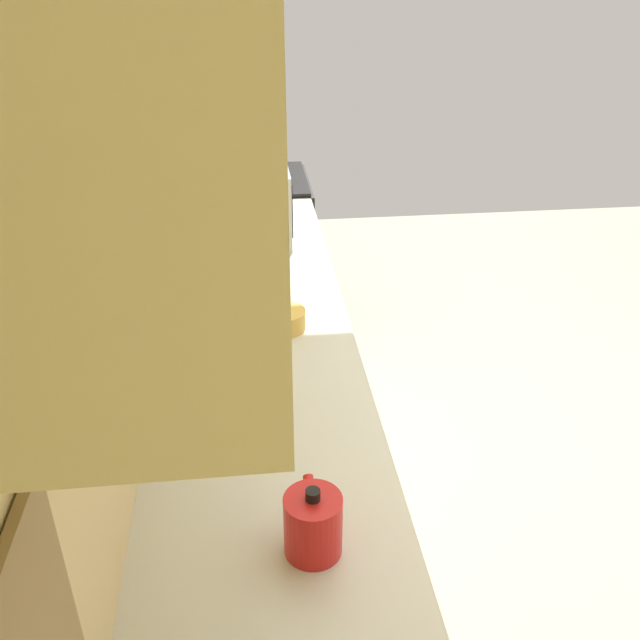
% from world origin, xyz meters
% --- Properties ---
extents(ground_plane, '(7.01, 7.01, 0.00)m').
position_xyz_m(ground_plane, '(0.00, 0.00, 0.00)').
color(ground_plane, beige).
extents(wall_back, '(4.50, 0.12, 2.60)m').
position_xyz_m(wall_back, '(0.00, 1.54, 1.30)').
color(wall_back, '#E6C98A').
rests_on(wall_back, ground_plane).
extents(counter_run, '(3.66, 0.66, 0.89)m').
position_xyz_m(counter_run, '(-0.36, 1.16, 0.45)').
color(counter_run, beige).
rests_on(counter_run, ground_plane).
extents(upper_cabinets, '(2.11, 0.33, 0.56)m').
position_xyz_m(upper_cabinets, '(-0.36, 1.31, 1.87)').
color(upper_cabinets, '#EFEAA7').
extents(oven_range, '(0.64, 0.67, 1.07)m').
position_xyz_m(oven_range, '(1.79, 1.15, 0.46)').
color(oven_range, black).
rests_on(oven_range, ground_plane).
extents(microwave, '(0.53, 0.40, 0.33)m').
position_xyz_m(microwave, '(1.03, 1.18, 1.05)').
color(microwave, '#B7BABF').
rests_on(microwave, counter_run).
extents(bowl, '(0.16, 0.16, 0.07)m').
position_xyz_m(bowl, '(0.12, 1.07, 0.93)').
color(bowl, gold).
rests_on(bowl, counter_run).
extents(kettle, '(0.17, 0.13, 0.17)m').
position_xyz_m(kettle, '(-0.87, 1.07, 0.96)').
color(kettle, red).
rests_on(kettle, counter_run).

